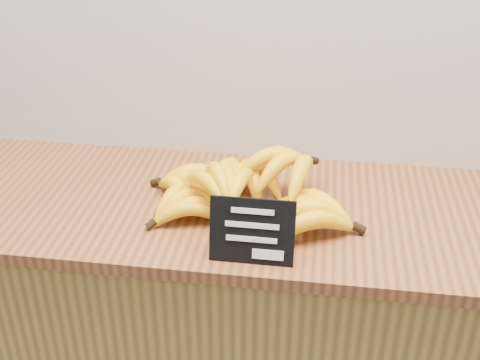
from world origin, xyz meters
name	(u,v)px	position (x,y,z in m)	size (l,w,h in m)	color
counter	(243,352)	(0.02, 2.75, 0.45)	(1.38, 0.50, 0.90)	#A47A35
counter_top	(243,208)	(0.02, 2.75, 0.92)	(1.58, 0.54, 0.03)	brown
chalkboard_sign	(252,231)	(0.07, 2.54, 1.00)	(0.17, 0.01, 0.14)	black
banana_pile	(247,189)	(0.03, 2.73, 0.98)	(0.51, 0.40, 0.12)	yellow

